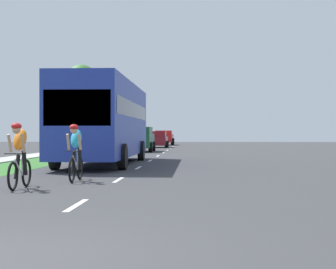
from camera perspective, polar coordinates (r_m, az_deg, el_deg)
ground_plane at (r=25.90m, az=-2.06°, el=-2.83°), size 120.00×120.00×0.00m
grass_verge at (r=26.81m, az=-12.94°, el=-2.72°), size 2.61×70.00×0.01m
lane_markings_center at (r=29.88m, az=-1.41°, el=-2.42°), size 0.12×52.20×0.01m
cyclist_lead at (r=13.77m, az=-14.99°, el=-2.05°), size 0.42×1.72×1.58m
cyclist_trailing at (r=15.62m, az=-9.44°, el=-1.79°), size 0.42×1.72×1.58m
bus_blue at (r=24.20m, az=-6.45°, el=1.66°), size 2.78×11.60×3.48m
suv_dark_green at (r=40.26m, az=-2.99°, el=-0.42°), size 2.15×4.70×1.79m
sedan_maroon at (r=52.09m, az=-1.09°, el=-0.50°), size 1.98×4.30×1.52m
pickup_red at (r=62.88m, az=-0.42°, el=-0.34°), size 2.22×5.10×1.64m
street_tree_far at (r=49.39m, az=-8.89°, el=5.08°), size 3.15×3.15×7.36m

